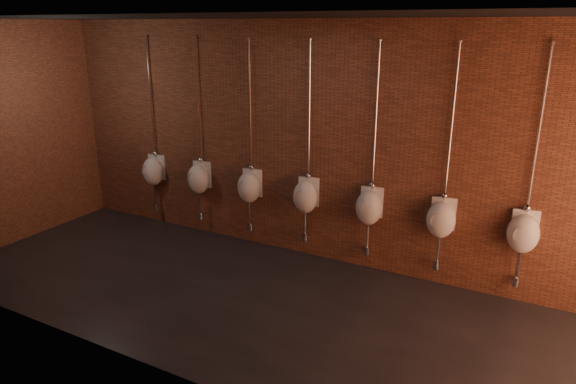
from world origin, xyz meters
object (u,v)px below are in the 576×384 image
urinal_4 (369,206)px  urinal_3 (306,196)px  urinal_1 (199,178)px  urinal_5 (441,218)px  urinal_6 (523,232)px  urinal_0 (153,170)px  urinal_2 (249,186)px

urinal_4 → urinal_3: bearing=180.0°
urinal_1 → urinal_5: (3.63, 0.00, 0.00)m
urinal_3 → urinal_6: size_ratio=1.00×
urinal_0 → urinal_3: size_ratio=1.00×
urinal_0 → urinal_3: same height
urinal_2 → urinal_5: size_ratio=1.00×
urinal_0 → urinal_1: (0.91, 0.00, 0.00)m
urinal_1 → urinal_4: same height
urinal_2 → urinal_1: bearing=180.0°
urinal_4 → urinal_6: (1.81, 0.00, 0.00)m
urinal_1 → urinal_4: 2.72m
urinal_1 → urinal_4: (2.72, 0.00, 0.00)m
urinal_0 → urinal_5: size_ratio=1.00×
urinal_0 → urinal_6: same height
urinal_3 → urinal_4: same height
urinal_4 → urinal_5: size_ratio=1.00×
urinal_3 → urinal_5: same height
urinal_3 → urinal_5: size_ratio=1.00×
urinal_2 → urinal_5: 2.72m
urinal_1 → urinal_5: size_ratio=1.00×
urinal_2 → urinal_3: bearing=0.0°
urinal_5 → urinal_6: bearing=0.0°
urinal_4 → urinal_1: bearing=180.0°
urinal_3 → urinal_6: same height
urinal_0 → urinal_6: (5.44, 0.00, 0.00)m
urinal_6 → urinal_2: bearing=180.0°
urinal_5 → urinal_6: (0.91, 0.00, 0.00)m
urinal_1 → urinal_5: bearing=0.0°
urinal_6 → urinal_0: bearing=180.0°
urinal_5 → urinal_3: bearing=180.0°
urinal_3 → urinal_4: 0.91m
urinal_1 → urinal_6: same height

